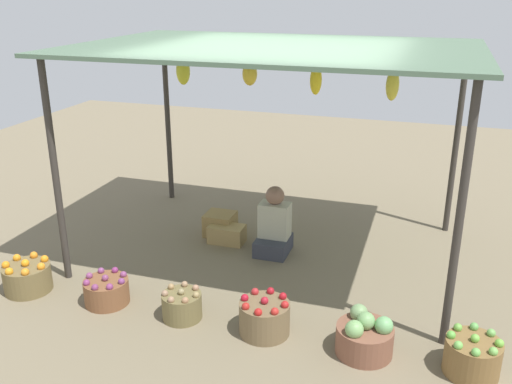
% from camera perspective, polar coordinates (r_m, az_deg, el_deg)
% --- Properties ---
extents(ground_plane, '(14.00, 14.00, 0.00)m').
position_cam_1_polar(ground_plane, '(6.50, 1.74, -5.99)').
color(ground_plane, '#786B53').
extents(market_stall_structure, '(4.04, 2.75, 2.29)m').
position_cam_1_polar(market_stall_structure, '(5.89, 1.92, 13.26)').
color(market_stall_structure, '#38332D').
rests_on(market_stall_structure, ground).
extents(vendor_person, '(0.36, 0.44, 0.78)m').
position_cam_1_polar(vendor_person, '(6.37, 1.84, -3.59)').
color(vendor_person, '#363A45').
rests_on(vendor_person, ground).
extents(basket_oranges, '(0.46, 0.46, 0.34)m').
position_cam_1_polar(basket_oranges, '(6.10, -22.05, -7.95)').
color(basket_oranges, brown).
rests_on(basket_oranges, ground).
extents(basket_purple_onions, '(0.42, 0.42, 0.30)m').
position_cam_1_polar(basket_purple_onions, '(5.65, -14.84, -9.59)').
color(basket_purple_onions, brown).
rests_on(basket_purple_onions, ground).
extents(basket_potatoes, '(0.36, 0.36, 0.30)m').
position_cam_1_polar(basket_potatoes, '(5.29, -7.48, -11.24)').
color(basket_potatoes, brown).
rests_on(basket_potatoes, ground).
extents(basket_red_apples, '(0.44, 0.44, 0.35)m').
position_cam_1_polar(basket_red_apples, '(5.03, 0.86, -12.50)').
color(basket_red_apples, brown).
rests_on(basket_red_apples, ground).
extents(basket_cabbages, '(0.47, 0.47, 0.38)m').
position_cam_1_polar(basket_cabbages, '(4.87, 10.89, -14.10)').
color(basket_cabbages, brown).
rests_on(basket_cabbages, ground).
extents(basket_green_apples, '(0.43, 0.43, 0.35)m').
position_cam_1_polar(basket_green_apples, '(4.89, 20.97, -15.19)').
color(basket_green_apples, brown).
rests_on(basket_green_apples, ground).
extents(wooden_crate_near_vendor, '(0.35, 0.32, 0.28)m').
position_cam_1_polar(wooden_crate_near_vendor, '(6.87, -3.63, -3.25)').
color(wooden_crate_near_vendor, olive).
rests_on(wooden_crate_near_vendor, ground).
extents(wooden_crate_stacked_rear, '(0.42, 0.25, 0.21)m').
position_cam_1_polar(wooden_crate_stacked_rear, '(6.68, -2.96, -4.25)').
color(wooden_crate_stacked_rear, '#A1864E').
rests_on(wooden_crate_stacked_rear, ground).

